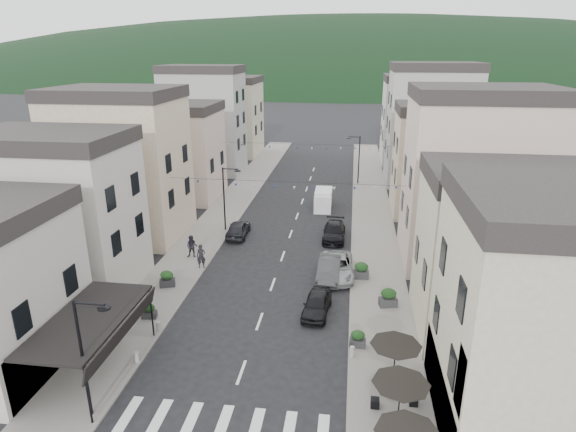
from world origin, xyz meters
name	(u,v)px	position (x,y,z in m)	size (l,w,h in m)	color
sidewalk_left	(227,209)	(-7.50, 32.00, 0.06)	(4.00, 76.00, 0.12)	slate
sidewalk_right	(372,216)	(7.50, 32.00, 0.06)	(4.00, 76.00, 0.12)	slate
hill_backdrop	(347,76)	(0.00, 300.00, 0.00)	(640.00, 360.00, 70.00)	black
bistro_building	(572,331)	(14.50, 4.00, 5.00)	(10.00, 8.00, 10.00)	#B7B191
boutique_awning	(93,320)	(-7.25, 5.00, 3.11)	(3.77, 7.50, 3.28)	black
buildings_row_left	(178,140)	(-14.50, 37.75, 6.12)	(10.20, 54.16, 14.00)	beige
buildings_row_right	(443,147)	(14.50, 36.59, 6.32)	(10.20, 54.16, 14.50)	#B7B191
cafe_terrace	(400,389)	(7.70, 2.80, 2.36)	(2.50, 8.10, 2.53)	black
streetlamp_left_near	(87,348)	(-5.82, 2.00, 3.70)	(1.70, 0.56, 6.00)	black
streetlamp_left_far	(227,193)	(-5.82, 26.00, 3.70)	(1.70, 0.56, 6.00)	black
streetlamp_right_far	(357,155)	(5.82, 44.00, 3.70)	(1.70, 0.56, 6.00)	black
bollards	(239,372)	(0.00, 5.50, 0.42)	(11.66, 10.26, 0.60)	gray
bunting_near	(284,186)	(0.00, 22.00, 5.65)	(19.00, 0.28, 0.62)	black
bunting_far	(305,147)	(0.00, 38.00, 5.65)	(19.00, 0.28, 0.62)	black
parked_car_a	(317,304)	(3.43, 12.45, 0.66)	(1.57, 3.90, 1.33)	black
parked_car_b	(329,269)	(3.94, 17.57, 0.75)	(1.59, 4.56, 1.50)	#313134
parked_car_c	(337,267)	(4.49, 18.04, 0.72)	(2.39, 5.18, 1.44)	#92969A
parked_car_d	(334,232)	(3.96, 25.34, 0.68)	(1.91, 4.70, 1.36)	black
parked_car_e	(238,229)	(-4.60, 24.84, 0.72)	(1.71, 4.24, 1.44)	black
delivery_van	(323,199)	(2.44, 33.93, 1.03)	(1.82, 4.42, 2.11)	silver
pedestrian_a	(201,256)	(-5.80, 17.79, 1.06)	(0.68, 0.45, 1.87)	black
pedestrian_b	(192,246)	(-7.12, 19.58, 1.05)	(0.90, 0.70, 1.85)	black
planter_la	(149,311)	(-6.83, 10.32, 0.60)	(0.95, 0.60, 1.00)	#2C2C2E
planter_lb	(167,279)	(-7.27, 14.53, 0.70)	(1.19, 0.88, 1.19)	#2C2C2E
planter_ra	(358,339)	(6.00, 8.99, 0.61)	(0.94, 0.57, 1.01)	#2C2C2F
planter_rb	(388,298)	(7.97, 13.78, 0.74)	(1.24, 0.86, 1.27)	#2D2E30
planter_rc	(361,270)	(6.26, 17.63, 0.73)	(1.14, 0.64, 1.26)	#2D2D2F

